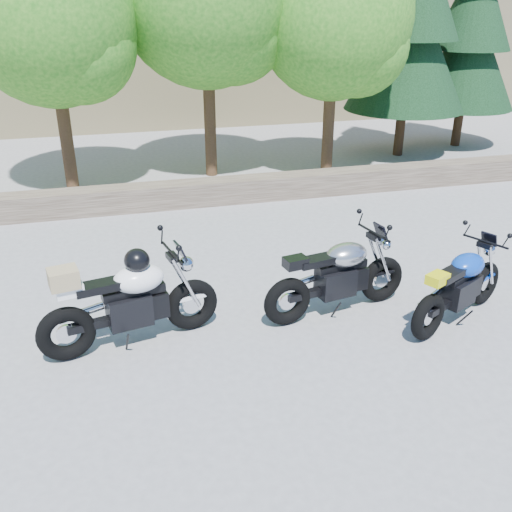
# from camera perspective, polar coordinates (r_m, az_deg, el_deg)

# --- Properties ---
(ground) EXTENTS (90.00, 90.00, 0.00)m
(ground) POSITION_cam_1_polar(r_m,az_deg,el_deg) (7.40, 0.48, -8.59)
(ground) COLOR gray
(ground) RESTS_ON ground
(stone_wall) EXTENTS (22.00, 0.55, 0.50)m
(stone_wall) POSITION_cam_1_polar(r_m,az_deg,el_deg) (12.19, -6.35, 6.26)
(stone_wall) COLOR #4B3E32
(stone_wall) RESTS_ON ground
(tree_decid_left) EXTENTS (3.67, 3.67, 5.62)m
(tree_decid_left) POSITION_cam_1_polar(r_m,az_deg,el_deg) (13.14, -19.46, 21.48)
(tree_decid_left) COLOR #382314
(tree_decid_left) RESTS_ON ground
(tree_decid_right) EXTENTS (3.54, 3.54, 5.41)m
(tree_decid_right) POSITION_cam_1_polar(r_m,az_deg,el_deg) (13.98, 8.33, 22.07)
(tree_decid_right) COLOR #382314
(tree_decid_right) RESTS_ON ground
(conifer_near) EXTENTS (3.17, 3.17, 7.06)m
(conifer_near) POSITION_cam_1_polar(r_m,az_deg,el_deg) (16.20, 15.36, 22.46)
(conifer_near) COLOR #382314
(conifer_near) RESTS_ON ground
(conifer_far) EXTENTS (2.82, 2.82, 6.27)m
(conifer_far) POSITION_cam_1_polar(r_m,az_deg,el_deg) (17.88, 20.79, 20.60)
(conifer_far) COLOR #382314
(conifer_far) RESTS_ON ground
(silver_bike) EXTENTS (2.21, 0.74, 1.12)m
(silver_bike) POSITION_cam_1_polar(r_m,az_deg,el_deg) (7.89, 8.21, -2.06)
(silver_bike) COLOR black
(silver_bike) RESTS_ON ground
(white_bike) EXTENTS (2.30, 0.80, 1.28)m
(white_bike) POSITION_cam_1_polar(r_m,az_deg,el_deg) (7.23, -12.59, -4.28)
(white_bike) COLOR black
(white_bike) RESTS_ON ground
(blue_bike) EXTENTS (1.90, 1.07, 1.03)m
(blue_bike) POSITION_cam_1_polar(r_m,az_deg,el_deg) (8.11, 19.74, -2.89)
(blue_bike) COLOR black
(blue_bike) RESTS_ON ground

